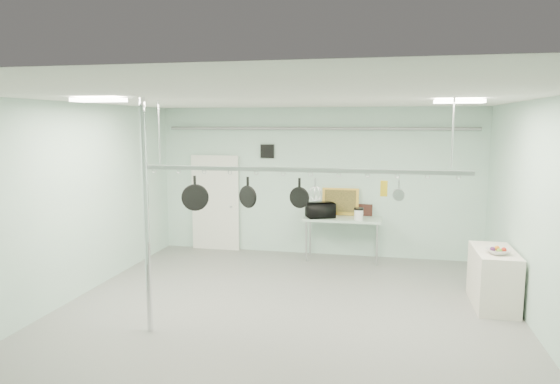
% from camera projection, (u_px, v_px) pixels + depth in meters
% --- Properties ---
extents(floor, '(8.00, 8.00, 0.00)m').
position_uv_depth(floor, '(279.00, 324.00, 7.17)').
color(floor, gray).
rests_on(floor, ground).
extents(ceiling, '(7.00, 8.00, 0.02)m').
position_uv_depth(ceiling, '(279.00, 99.00, 6.73)').
color(ceiling, silver).
rests_on(ceiling, back_wall).
extents(back_wall, '(7.00, 0.02, 3.20)m').
position_uv_depth(back_wall, '(317.00, 182.00, 10.82)').
color(back_wall, '#A7C8BC').
rests_on(back_wall, floor).
extents(right_wall, '(0.02, 8.00, 3.20)m').
position_uv_depth(right_wall, '(551.00, 225.00, 6.24)').
color(right_wall, '#A7C8BC').
rests_on(right_wall, floor).
extents(door, '(1.10, 0.10, 2.20)m').
position_uv_depth(door, '(216.00, 204.00, 11.31)').
color(door, silver).
rests_on(door, floor).
extents(wall_vent, '(0.30, 0.04, 0.30)m').
position_uv_depth(wall_vent, '(267.00, 151.00, 10.93)').
color(wall_vent, black).
rests_on(wall_vent, back_wall).
extents(conduit_pipe, '(6.60, 0.07, 0.07)m').
position_uv_depth(conduit_pipe, '(317.00, 128.00, 10.57)').
color(conduit_pipe, gray).
rests_on(conduit_pipe, back_wall).
extents(chrome_pole, '(0.08, 0.08, 3.20)m').
position_uv_depth(chrome_pole, '(146.00, 218.00, 6.71)').
color(chrome_pole, silver).
rests_on(chrome_pole, floor).
extents(prep_table, '(1.60, 0.70, 0.91)m').
position_uv_depth(prep_table, '(343.00, 221.00, 10.42)').
color(prep_table, '#A5C2B0').
rests_on(prep_table, floor).
extents(side_cabinet, '(0.60, 1.20, 0.90)m').
position_uv_depth(side_cabinet, '(493.00, 278.00, 7.82)').
color(side_cabinet, silver).
rests_on(side_cabinet, floor).
extents(pot_rack, '(4.80, 0.06, 1.00)m').
position_uv_depth(pot_rack, '(297.00, 168.00, 7.11)').
color(pot_rack, '#B7B7BC').
rests_on(pot_rack, ceiling).
extents(light_panel_left, '(0.65, 0.30, 0.05)m').
position_uv_depth(light_panel_left, '(99.00, 100.00, 6.40)').
color(light_panel_left, white).
rests_on(light_panel_left, ceiling).
extents(light_panel_right, '(0.65, 0.30, 0.05)m').
position_uv_depth(light_panel_right, '(459.00, 101.00, 6.83)').
color(light_panel_right, white).
rests_on(light_panel_right, ceiling).
extents(microwave, '(0.67, 0.58, 0.31)m').
position_uv_depth(microwave, '(320.00, 210.00, 10.41)').
color(microwave, black).
rests_on(microwave, prep_table).
extents(coffee_canister, '(0.22, 0.22, 0.21)m').
position_uv_depth(coffee_canister, '(359.00, 215.00, 10.14)').
color(coffee_canister, silver).
rests_on(coffee_canister, prep_table).
extents(painting_large, '(0.78, 0.13, 0.58)m').
position_uv_depth(painting_large, '(340.00, 202.00, 10.68)').
color(painting_large, gold).
rests_on(painting_large, prep_table).
extents(painting_small, '(0.30, 0.09, 0.25)m').
position_uv_depth(painting_small, '(365.00, 210.00, 10.59)').
color(painting_small, black).
rests_on(painting_small, prep_table).
extents(fruit_bowl, '(0.42, 0.42, 0.08)m').
position_uv_depth(fruit_bowl, '(498.00, 251.00, 7.52)').
color(fruit_bowl, silver).
rests_on(fruit_bowl, side_cabinet).
extents(skillet_left, '(0.40, 0.19, 0.54)m').
position_uv_depth(skillet_left, '(195.00, 193.00, 7.48)').
color(skillet_left, black).
rests_on(skillet_left, pot_rack).
extents(skillet_mid, '(0.32, 0.20, 0.45)m').
position_uv_depth(skillet_mid, '(248.00, 192.00, 7.31)').
color(skillet_mid, black).
rests_on(skillet_mid, pot_rack).
extents(skillet_right, '(0.31, 0.14, 0.42)m').
position_uv_depth(skillet_right, '(299.00, 192.00, 7.15)').
color(skillet_right, black).
rests_on(skillet_right, pot_rack).
extents(whisk, '(0.25, 0.25, 0.33)m').
position_uv_depth(whisk, '(315.00, 190.00, 7.10)').
color(whisk, '#A3A4A8').
rests_on(whisk, pot_rack).
extents(grater, '(0.10, 0.03, 0.24)m').
position_uv_depth(grater, '(384.00, 188.00, 6.90)').
color(grater, orange).
rests_on(grater, pot_rack).
extents(saucepan, '(0.18, 0.12, 0.28)m').
position_uv_depth(saucepan, '(399.00, 190.00, 6.86)').
color(saucepan, '#B8B9BD').
rests_on(saucepan, pot_rack).
extents(fruit_cluster, '(0.24, 0.24, 0.09)m').
position_uv_depth(fruit_cluster, '(498.00, 249.00, 7.52)').
color(fruit_cluster, '#A31C0F').
rests_on(fruit_cluster, fruit_bowl).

